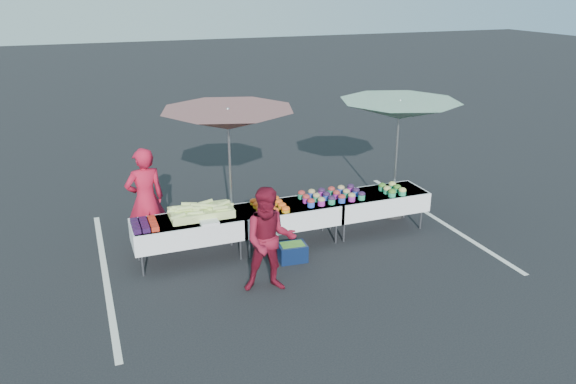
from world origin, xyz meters
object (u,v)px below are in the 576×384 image
object	(u,v)px
vendor	(146,200)
customer	(270,240)
table_center	(288,214)
umbrella_right	(399,111)
table_right	(377,201)
table_left	(188,229)
umbrella_left	(228,120)
storage_bin	(292,252)

from	to	relation	value
vendor	customer	bearing A→B (deg)	116.63
table_center	customer	bearing A→B (deg)	-120.54
umbrella_right	table_right	bearing A→B (deg)	-144.35
table_right	customer	bearing A→B (deg)	-151.74
table_left	customer	bearing A→B (deg)	-55.77
table_right	umbrella_left	distance (m)	3.19
table_center	umbrella_left	xyz separation A→B (m)	(-0.86, 0.68, 1.62)
table_center	umbrella_left	bearing A→B (deg)	141.36
customer	table_center	bearing A→B (deg)	73.83
table_left	umbrella_left	bearing A→B (deg)	35.88
table_left	umbrella_left	distance (m)	2.00
customer	table_left	bearing A→B (deg)	138.59
umbrella_right	storage_bin	xyz separation A→B (m)	(-2.63, -1.12, -2.00)
umbrella_right	storage_bin	world-z (taller)	umbrella_right
table_center	customer	size ratio (longest dim) A/B	1.12
table_center	storage_bin	bearing A→B (deg)	-104.73
umbrella_left	umbrella_right	size ratio (longest dim) A/B	1.04
customer	umbrella_left	world-z (taller)	umbrella_left
umbrella_left	table_center	bearing A→B (deg)	-38.64
table_center	table_right	bearing A→B (deg)	0.00
vendor	storage_bin	world-z (taller)	vendor
customer	vendor	bearing A→B (deg)	140.24
table_right	vendor	world-z (taller)	vendor
table_center	umbrella_left	distance (m)	1.96
table_right	vendor	size ratio (longest dim) A/B	1.00
table_right	umbrella_right	size ratio (longest dim) A/B	0.73
umbrella_right	table_center	bearing A→B (deg)	-169.10
table_center	vendor	bearing A→B (deg)	163.27
table_left	umbrella_right	xyz separation A→B (m)	(4.26, 0.47, 1.58)
table_center	vendor	xyz separation A→B (m)	(-2.38, 0.71, 0.34)
table_left	umbrella_left	world-z (taller)	umbrella_left
table_center	umbrella_left	size ratio (longest dim) A/B	0.70
vendor	customer	world-z (taller)	vendor
storage_bin	umbrella_right	bearing A→B (deg)	27.61
table_left	table_right	bearing A→B (deg)	0.00
table_left	table_right	world-z (taller)	same
table_left	umbrella_left	size ratio (longest dim) A/B	0.70
table_center	umbrella_right	world-z (taller)	umbrella_right
umbrella_left	storage_bin	size ratio (longest dim) A/B	5.30
vendor	umbrella_right	world-z (taller)	umbrella_right
table_right	vendor	distance (m)	4.25
table_left	umbrella_left	xyz separation A→B (m)	(0.94, 0.68, 1.62)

